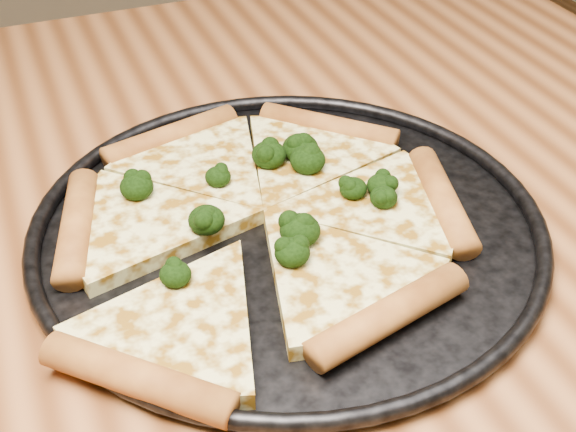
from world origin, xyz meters
name	(u,v)px	position (x,y,z in m)	size (l,w,h in m)	color
dining_table	(138,328)	(0.00, 0.00, 0.66)	(1.20, 0.90, 0.75)	#95592E
pizza_pan	(288,225)	(0.12, -0.04, 0.76)	(0.39, 0.39, 0.02)	black
pizza	(260,217)	(0.10, -0.03, 0.77)	(0.35, 0.34, 0.02)	#E7E28D
broccoli_florets	(276,190)	(0.12, -0.01, 0.78)	(0.20, 0.15, 0.02)	black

